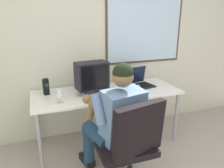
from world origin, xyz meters
TOP-DOWN VIEW (x-y plane):
  - wall_rear at (0.03, 2.09)m, footprint 5.24×0.08m
  - desk at (-0.11, 1.67)m, footprint 1.84×0.71m
  - office_chair at (-0.19, 0.77)m, footprint 0.59×0.59m
  - person_seated at (-0.24, 1.02)m, footprint 0.60×0.79m
  - crt_monitor at (-0.29, 1.68)m, footprint 0.41×0.27m
  - laptop at (0.36, 1.75)m, footprint 0.41×0.35m
  - wine_glass at (-0.71, 1.49)m, footprint 0.07×0.07m
  - desk_speaker at (-0.83, 1.82)m, footprint 0.07×0.08m

SIDE VIEW (x-z plane):
  - office_chair at x=-0.19m, z-range 0.08..1.05m
  - person_seated at x=-0.24m, z-range 0.04..1.29m
  - desk at x=-0.11m, z-range 0.30..1.03m
  - laptop at x=0.36m, z-range 0.66..0.91m
  - desk_speaker at x=-0.83m, z-range 0.72..0.92m
  - wine_glass at x=-0.71m, z-range 0.75..0.91m
  - crt_monitor at x=-0.29m, z-range 0.75..1.13m
  - wall_rear at x=0.03m, z-range 0.01..2.73m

